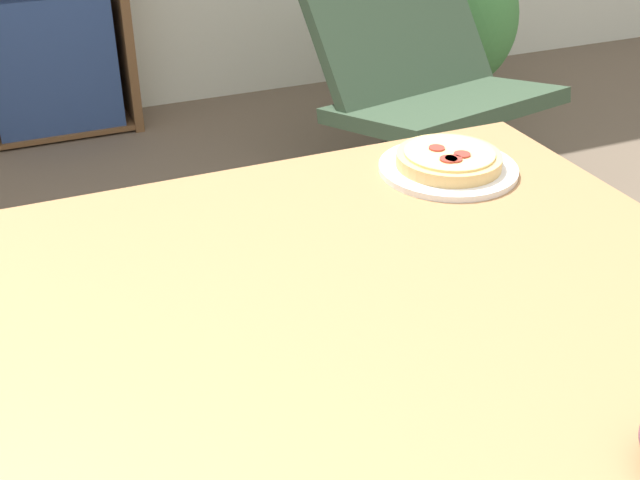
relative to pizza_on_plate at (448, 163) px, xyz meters
The scene contains 4 objects.
dining_table 0.50m from the pizza_on_plate, 143.86° to the right, with size 1.19×0.86×0.74m.
pizza_on_plate is the anchor object (origin of this frame).
lounge_chair_far 1.50m from the pizza_on_plate, 61.53° to the left, with size 0.77×0.87×0.88m.
potted_plant_floor 2.29m from the pizza_on_plate, 56.96° to the left, with size 0.51×0.43×0.69m.
Camera 1 is at (-0.28, -0.83, 1.28)m, focal length 45.00 mm.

